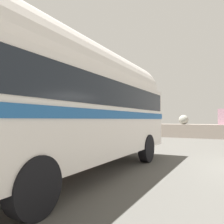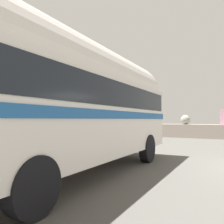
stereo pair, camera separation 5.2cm
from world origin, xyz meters
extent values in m
sphere|color=#A08F85|center=(-13.11, 11.70, 1.50)|extent=(0.80, 0.80, 0.80)
sphere|color=gray|center=(-8.77, 11.43, 1.66)|extent=(1.11, 1.11, 1.11)
sphere|color=gray|center=(-5.44, 11.46, 1.48)|extent=(0.77, 0.77, 0.77)
cylinder|color=black|center=(-6.42, -0.51, 0.50)|extent=(0.31, 0.97, 0.96)
cylinder|color=black|center=(-4.21, -0.43, 0.50)|extent=(0.31, 0.97, 0.96)
cylinder|color=black|center=(-4.03, -5.63, 0.50)|extent=(0.31, 0.97, 0.96)
cube|color=silver|center=(-5.22, -3.07, 1.57)|extent=(2.69, 8.48, 2.10)
cylinder|color=silver|center=(-5.22, -3.07, 2.62)|extent=(2.48, 8.14, 2.20)
cube|color=#215998|center=(-5.22, -3.07, 1.63)|extent=(2.74, 8.56, 0.20)
cube|color=black|center=(-5.22, -3.07, 2.15)|extent=(2.72, 8.14, 0.64)
cube|color=silver|center=(-5.37, 1.20, 0.70)|extent=(2.28, 0.24, 0.28)
cylinder|color=black|center=(-11.13, -1.29, 0.50)|extent=(0.31, 0.97, 0.96)
cylinder|color=black|center=(-8.92, -1.22, 0.50)|extent=(0.31, 0.97, 0.96)
cube|color=silver|center=(-10.08, 0.41, 0.70)|extent=(2.28, 0.23, 0.28)
camera|label=1|loc=(-1.31, -8.12, 1.51)|focal=37.23mm
camera|label=2|loc=(-1.27, -8.09, 1.51)|focal=37.23mm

